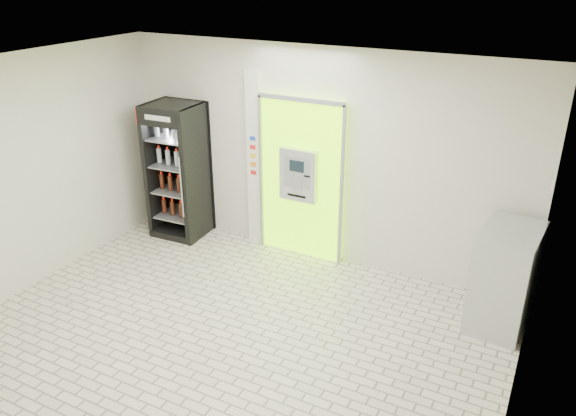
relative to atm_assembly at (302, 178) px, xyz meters
The scene contains 7 objects.
ground 2.69m from the atm_assembly, 85.26° to the right, with size 6.00×6.00×0.00m, color beige.
room_shell 2.51m from the atm_assembly, 85.26° to the right, with size 6.00×6.00×6.00m.
atm_assembly is the anchor object (origin of this frame).
pillar 0.79m from the atm_assembly, behind, with size 0.22×0.11×2.60m.
beverage_cooler 1.99m from the atm_assembly, behind, with size 0.82×0.76×2.08m.
steel_cabinet 2.98m from the atm_assembly, 10.11° to the right, with size 0.70×0.98×1.24m.
exit_sign 3.48m from the atm_assembly, 17.65° to the right, with size 0.02×0.22×0.26m.
Camera 1 is at (3.04, -4.24, 4.00)m, focal length 35.00 mm.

